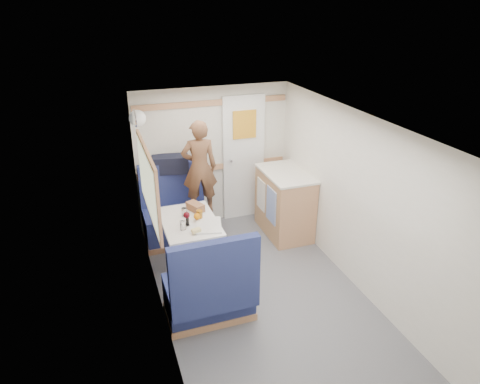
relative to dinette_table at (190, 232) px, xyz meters
name	(u,v)px	position (x,y,z in m)	size (l,w,h in m)	color
floor	(273,312)	(0.65, -1.00, -0.57)	(4.50, 4.50, 0.00)	#515156
ceiling	(280,132)	(0.65, -1.00, 1.43)	(4.50, 4.50, 0.00)	silver
wall_back	(213,157)	(0.65, 1.25, 0.43)	(2.20, 0.02, 2.00)	silver
wall_left	(164,251)	(-0.45, -1.00, 0.43)	(0.02, 4.50, 2.00)	silver
wall_right	(372,214)	(1.75, -1.00, 0.43)	(0.02, 4.50, 2.00)	silver
oak_trim_low	(214,167)	(0.65, 1.23, 0.28)	(2.15, 0.02, 0.08)	#AF7F4F
oak_trim_high	(212,103)	(0.65, 1.23, 1.21)	(2.15, 0.02, 0.08)	#AF7F4F
side_window	(148,183)	(-0.43, 0.00, 0.68)	(0.04, 1.30, 0.72)	#AEB398
rear_door	(244,156)	(1.10, 1.22, 0.41)	(0.62, 0.12, 1.86)	white
dinette_table	(190,232)	(0.00, 0.00, 0.00)	(0.62, 0.92, 0.72)	white
bench_far	(177,219)	(0.00, 0.86, -0.27)	(0.90, 0.59, 1.05)	navy
bench_near	(210,295)	(0.00, -0.86, -0.27)	(0.90, 0.59, 1.05)	navy
ledge	(170,174)	(0.00, 1.12, 0.31)	(0.90, 0.14, 0.04)	#AF7F4F
dome_light	(137,118)	(-0.39, 0.85, 1.18)	(0.20, 0.20, 0.20)	white
galley_counter	(284,203)	(1.47, 0.55, -0.10)	(0.57, 0.92, 0.92)	#AF7F4F
person	(199,168)	(0.31, 0.71, 0.51)	(0.46, 0.30, 1.25)	brown
duffel_bag	(170,164)	(0.01, 1.12, 0.45)	(0.49, 0.23, 0.23)	black
tray	(209,225)	(0.18, -0.20, 0.16)	(0.29, 0.37, 0.02)	silver
orange_fruit	(197,216)	(0.09, -0.03, 0.21)	(0.08, 0.08, 0.08)	#ED4F0A
cheese_block	(196,230)	(0.01, -0.31, 0.19)	(0.10, 0.06, 0.04)	#DCD07F
wine_glass	(187,216)	(-0.05, -0.10, 0.28)	(0.08, 0.08, 0.17)	white
tumbler_left	(183,225)	(-0.11, -0.19, 0.21)	(0.07, 0.07, 0.11)	white
tumbler_right	(184,212)	(-0.03, 0.13, 0.20)	(0.06, 0.06, 0.10)	silver
beer_glass	(199,215)	(0.12, 0.00, 0.21)	(0.07, 0.07, 0.11)	#955C15
pepper_grinder	(187,221)	(-0.04, -0.10, 0.20)	(0.04, 0.04, 0.10)	black
bread_loaf	(195,207)	(0.13, 0.23, 0.20)	(0.12, 0.23, 0.09)	brown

